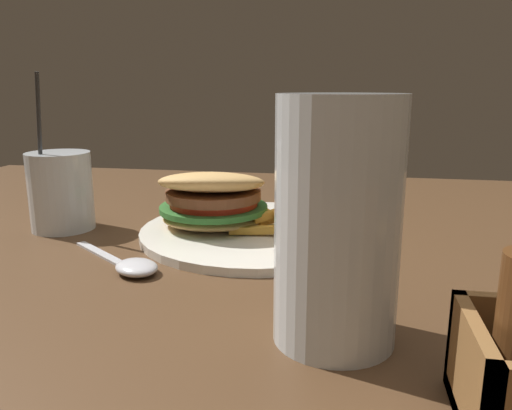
# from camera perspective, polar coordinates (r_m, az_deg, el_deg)

# --- Properties ---
(dining_table) EXTENTS (1.21, 1.29, 0.74)m
(dining_table) POSITION_cam_1_polar(r_m,az_deg,el_deg) (0.54, -13.68, -18.94)
(dining_table) COLOR #4C331E
(dining_table) RESTS_ON ground_plane
(meal_plate_near) EXTENTS (0.29, 0.29, 0.09)m
(meal_plate_near) POSITION_cam_1_polar(r_m,az_deg,el_deg) (0.63, -2.36, -1.01)
(meal_plate_near) COLOR silver
(meal_plate_near) RESTS_ON dining_table
(beer_glass) EXTENTS (0.09, 0.09, 0.18)m
(beer_glass) POSITION_cam_1_polar(r_m,az_deg,el_deg) (0.36, 9.26, -2.51)
(beer_glass) COLOR silver
(beer_glass) RESTS_ON dining_table
(juice_glass) EXTENTS (0.08, 0.08, 0.20)m
(juice_glass) POSITION_cam_1_polar(r_m,az_deg,el_deg) (0.70, -21.39, 1.25)
(juice_glass) COLOR silver
(juice_glass) RESTS_ON dining_table
(spoon) EXTENTS (0.14, 0.11, 0.01)m
(spoon) POSITION_cam_1_polar(r_m,az_deg,el_deg) (0.53, -13.94, -6.76)
(spoon) COLOR silver
(spoon) RESTS_ON dining_table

